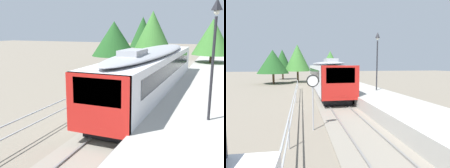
% 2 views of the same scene
% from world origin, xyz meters
% --- Properties ---
extents(ground_plane, '(160.00, 160.00, 0.00)m').
position_xyz_m(ground_plane, '(-3.00, 22.00, 0.00)').
color(ground_plane, slate).
extents(track_rails, '(3.20, 60.00, 0.14)m').
position_xyz_m(track_rails, '(0.00, 22.00, 0.03)').
color(track_rails, gray).
rests_on(track_rails, ground).
extents(commuter_train, '(2.82, 18.28, 3.74)m').
position_xyz_m(commuter_train, '(0.00, 26.77, 2.14)').
color(commuter_train, silver).
rests_on(commuter_train, track_rails).
extents(station_platform, '(3.90, 60.00, 0.90)m').
position_xyz_m(station_platform, '(3.25, 22.00, 0.45)').
color(station_platform, '#A8A59E').
rests_on(station_platform, ground).
extents(platform_lamp_mid_platform, '(0.34, 0.34, 5.35)m').
position_xyz_m(platform_lamp_mid_platform, '(4.14, 20.91, 4.62)').
color(platform_lamp_mid_platform, '#232328').
rests_on(platform_lamp_mid_platform, station_platform).
extents(speed_limit_sign, '(0.61, 0.10, 2.81)m').
position_xyz_m(speed_limit_sign, '(-2.24, 13.88, 2.12)').
color(speed_limit_sign, '#9EA0A5').
rests_on(speed_limit_sign, ground).
extents(carpark_fence, '(0.06, 36.06, 1.25)m').
position_xyz_m(carpark_fence, '(-3.30, 12.00, 0.91)').
color(carpark_fence, '#9EA0A5').
rests_on(carpark_fence, ground).
extents(tree_behind_carpark, '(5.35, 5.35, 5.89)m').
position_xyz_m(tree_behind_carpark, '(-7.60, 38.18, 3.84)').
color(tree_behind_carpark, brown).
rests_on(tree_behind_carpark, ground).
extents(tree_behind_station_far, '(4.06, 4.06, 6.83)m').
position_xyz_m(tree_behind_station_far, '(-7.01, 48.40, 4.52)').
color(tree_behind_station_far, brown).
rests_on(tree_behind_station_far, ground).
extents(tree_distant_left, '(4.90, 4.90, 7.12)m').
position_xyz_m(tree_distant_left, '(-3.48, 40.43, 4.61)').
color(tree_distant_left, brown).
rests_on(tree_distant_left, ground).
extents(tree_distant_centre, '(4.75, 4.75, 6.20)m').
position_xyz_m(tree_distant_centre, '(3.24, 43.32, 4.03)').
color(tree_distant_centre, brown).
rests_on(tree_distant_centre, ground).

